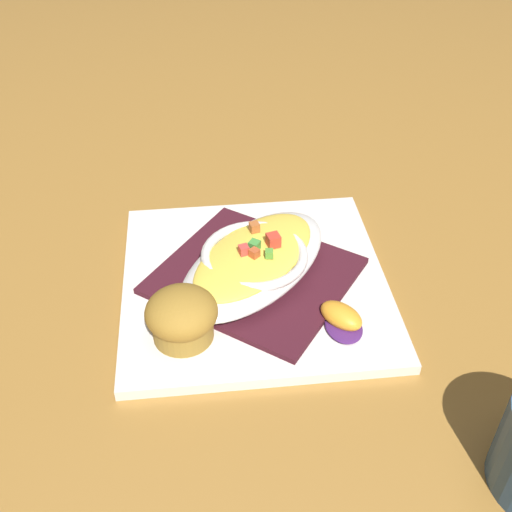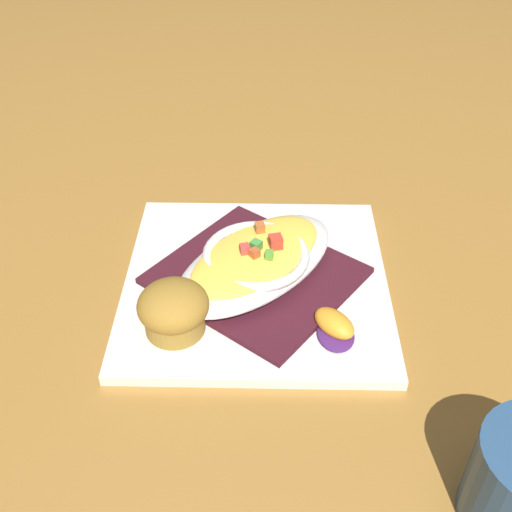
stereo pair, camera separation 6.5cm
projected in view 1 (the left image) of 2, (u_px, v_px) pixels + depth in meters
The scene contains 6 objects.
ground_plane at pixel (256, 286), 0.68m from camera, with size 2.60×2.60×0.00m, color olive.
square_plate at pixel (256, 282), 0.67m from camera, with size 0.28×0.28×0.01m, color white.
folded_napkin at pixel (256, 275), 0.67m from camera, with size 0.17×0.19×0.01m, color #3D131E.
gratin_dish at pixel (256, 260), 0.65m from camera, with size 0.21×0.23×0.05m.
muffin at pixel (184, 316), 0.59m from camera, with size 0.07×0.07×0.05m.
orange_garnish at pixel (344, 319), 0.61m from camera, with size 0.05×0.06×0.02m.
Camera 1 is at (0.00, 0.50, 0.45)m, focal length 43.88 mm.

